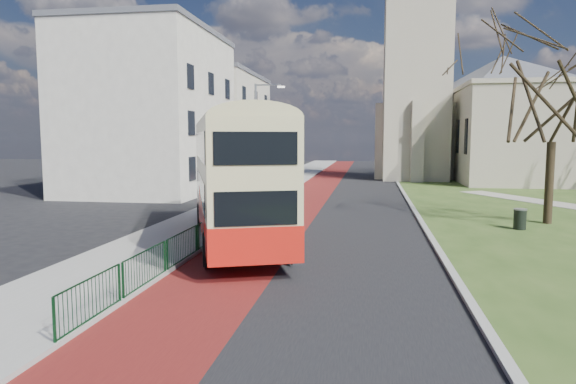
% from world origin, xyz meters
% --- Properties ---
extents(ground, '(160.00, 160.00, 0.00)m').
position_xyz_m(ground, '(0.00, 0.00, 0.00)').
color(ground, black).
rests_on(ground, ground).
extents(road_carriageway, '(9.00, 120.00, 0.01)m').
position_xyz_m(road_carriageway, '(1.50, 20.00, 0.01)').
color(road_carriageway, black).
rests_on(road_carriageway, ground).
extents(bus_lane, '(3.40, 120.00, 0.01)m').
position_xyz_m(bus_lane, '(-1.20, 20.00, 0.01)').
color(bus_lane, '#591414').
rests_on(bus_lane, ground).
extents(pavement_west, '(4.00, 120.00, 0.12)m').
position_xyz_m(pavement_west, '(-5.00, 20.00, 0.06)').
color(pavement_west, gray).
rests_on(pavement_west, ground).
extents(kerb_west, '(0.25, 120.00, 0.13)m').
position_xyz_m(kerb_west, '(-3.00, 20.00, 0.07)').
color(kerb_west, '#999993').
rests_on(kerb_west, ground).
extents(kerb_east, '(0.25, 80.00, 0.13)m').
position_xyz_m(kerb_east, '(6.10, 22.00, 0.07)').
color(kerb_east, '#999993').
rests_on(kerb_east, ground).
extents(pedestrian_railing, '(0.07, 24.00, 1.12)m').
position_xyz_m(pedestrian_railing, '(-2.95, 4.00, 0.55)').
color(pedestrian_railing, '#0B3417').
rests_on(pedestrian_railing, ground).
extents(gothic_church, '(16.38, 18.00, 40.00)m').
position_xyz_m(gothic_church, '(12.56, 38.00, 13.13)').
color(gothic_church, '#A29883').
rests_on(gothic_church, ground).
extents(street_block_near, '(10.30, 14.30, 13.00)m').
position_xyz_m(street_block_near, '(-14.00, 22.00, 6.51)').
color(street_block_near, beige).
rests_on(street_block_near, ground).
extents(street_block_far, '(10.30, 16.30, 11.50)m').
position_xyz_m(street_block_far, '(-14.00, 38.00, 5.76)').
color(street_block_far, beige).
rests_on(street_block_far, ground).
extents(streetlamp, '(2.13, 0.18, 8.00)m').
position_xyz_m(streetlamp, '(-4.35, 18.00, 4.59)').
color(streetlamp, gray).
rests_on(streetlamp, pavement_west).
extents(bus, '(7.08, 12.73, 5.23)m').
position_xyz_m(bus, '(-2.02, 3.09, 2.98)').
color(bus, red).
rests_on(bus, ground).
extents(winter_tree_near, '(9.09, 9.09, 10.65)m').
position_xyz_m(winter_tree_near, '(12.39, 10.14, 7.42)').
color(winter_tree_near, black).
rests_on(winter_tree_near, grass_green).
extents(litter_bin, '(0.72, 0.72, 0.99)m').
position_xyz_m(litter_bin, '(10.52, 8.13, 0.54)').
color(litter_bin, black).
rests_on(litter_bin, grass_green).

